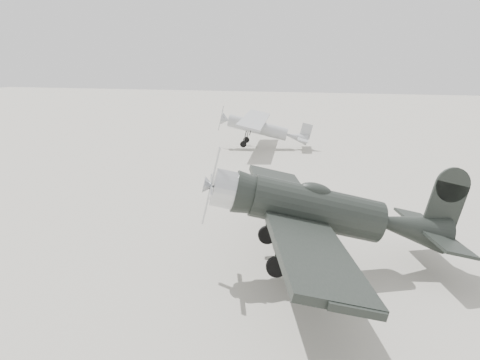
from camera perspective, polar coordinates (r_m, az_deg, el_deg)
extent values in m
plane|color=#A8A395|center=(18.38, -0.14, -6.75)|extent=(160.00, 160.00, 0.00)
cylinder|color=black|center=(15.00, 9.27, -3.65)|extent=(4.40, 2.59, 1.33)
cone|color=black|center=(15.95, 20.40, -3.12)|extent=(2.74, 1.96, 1.24)
cylinder|color=#BABCBF|center=(14.66, -1.92, -3.89)|extent=(1.19, 1.39, 1.18)
cone|color=#BABCBF|center=(14.66, -4.16, -3.92)|extent=(0.48, 0.61, 0.53)
cube|color=#BABCBF|center=(14.66, -3.89, -3.92)|extent=(0.11, 0.18, 2.48)
ellipsoid|color=black|center=(14.79, 8.64, -1.50)|extent=(1.20, 0.95, 0.44)
cube|color=black|center=(14.98, 6.72, -4.93)|extent=(5.51, 11.48, 0.21)
cube|color=black|center=(16.25, 22.89, -2.86)|extent=(2.26, 4.13, 0.10)
cube|color=black|center=(16.10, 23.63, -0.09)|extent=(1.11, 0.45, 1.71)
cylinder|color=black|center=(14.26, 5.90, -11.65)|extent=(0.66, 0.35, 0.65)
cylinder|color=black|center=(16.58, 4.53, -7.74)|extent=(0.66, 0.35, 0.65)
cylinder|color=#333333|center=(13.99, 5.97, -9.30)|extent=(0.13, 0.13, 1.33)
cylinder|color=#333333|center=(16.34, 4.57, -5.67)|extent=(0.13, 0.13, 1.33)
cylinder|color=black|center=(16.49, 23.48, -4.35)|extent=(0.22, 0.14, 0.21)
cylinder|color=#ABAEB1|center=(35.93, 2.17, 6.42)|extent=(4.68, 1.60, 0.97)
cone|color=#ABAEB1|center=(35.78, 7.14, 6.29)|extent=(1.70, 1.09, 0.88)
cone|color=#ABAEB1|center=(36.25, -1.89, 6.50)|extent=(0.65, 0.98, 0.92)
cube|color=#ABAEB1|center=(36.31, -2.44, 6.51)|extent=(0.06, 0.13, 1.94)
cube|color=#ABAEB1|center=(35.89, 1.62, 7.30)|extent=(3.00, 9.85, 0.16)
cube|color=#ABAEB1|center=(35.77, 7.85, 6.33)|extent=(1.20, 3.08, 0.07)
cube|color=#ABAEB1|center=(35.70, 8.02, 7.24)|extent=(0.80, 0.18, 1.15)
cylinder|color=black|center=(35.26, 0.86, 4.07)|extent=(0.51, 0.19, 0.49)
cylinder|color=black|center=(37.16, 1.21, 4.61)|extent=(0.51, 0.19, 0.49)
cylinder|color=#333333|center=(35.18, 0.86, 4.87)|extent=(0.09, 0.09, 1.06)
cylinder|color=#333333|center=(37.08, 1.21, 5.37)|extent=(0.09, 0.09, 1.06)
cylinder|color=black|center=(35.82, 8.12, 5.83)|extent=(0.17, 0.08, 0.16)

